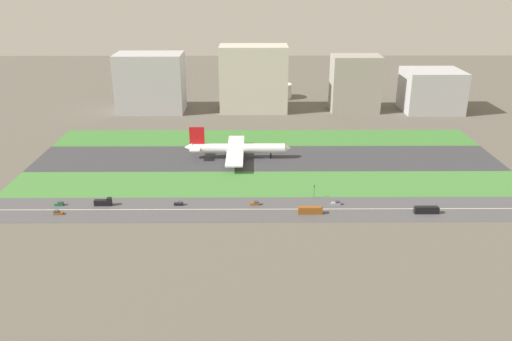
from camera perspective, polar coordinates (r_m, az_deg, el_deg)
name	(u,v)px	position (r m, az deg, el deg)	size (l,w,h in m)	color
ground_plane	(267,158)	(322.23, 1.18, 1.35)	(800.00, 800.00, 0.00)	#5B564C
runway	(267,158)	(322.21, 1.18, 1.36)	(280.00, 46.00, 0.10)	#38383D
grass_median_north	(265,138)	(361.05, 1.02, 3.56)	(280.00, 36.00, 0.10)	#3D7A33
grass_median_south	(269,184)	(283.99, 1.40, -1.44)	(280.00, 36.00, 0.10)	#427F38
highway	(271,209)	(254.75, 1.61, -4.21)	(280.00, 28.00, 0.10)	#4C4C4F
highway_centerline	(271,209)	(254.73, 1.61, -4.20)	(266.00, 0.50, 0.01)	silver
airliner	(236,149)	(320.22, -2.20, 2.39)	(65.00, 56.00, 19.70)	white
car_2	(59,204)	(275.57, -20.49, -3.40)	(4.40, 1.80, 2.00)	#19662D
car_1	(255,203)	(258.77, -0.10, -3.57)	(4.40, 1.80, 2.00)	brown
bus_0	(426,210)	(262.53, 17.96, -4.08)	(11.60, 2.50, 3.50)	black
bus_1	(310,210)	(250.80, 5.88, -4.30)	(11.60, 2.50, 3.50)	brown
car_3	(179,203)	(261.29, -8.33, -3.55)	(4.40, 1.80, 2.00)	black
truck_0	(104,202)	(268.60, -16.17, -3.32)	(8.40, 2.50, 4.00)	black
car_4	(58,213)	(266.16, -20.64, -4.29)	(4.40, 1.80, 2.00)	brown
car_0	(336,203)	(261.99, 8.68, -3.50)	(4.40, 1.80, 2.00)	#99999E
traffic_light	(314,190)	(266.49, 6.31, -2.15)	(0.36, 0.50, 7.20)	#4C4C51
terminal_building	(151,83)	(433.56, -11.33, 9.29)	(52.46, 31.80, 46.17)	#B2B2B7
hangar_building	(254,79)	(425.25, -0.27, 9.89)	(53.46, 26.62, 52.30)	beige
office_tower	(355,84)	(433.84, 10.67, 9.23)	(38.11, 24.92, 44.49)	#9E998E
cargo_warehouse	(431,91)	(450.85, 18.45, 8.20)	(45.10, 39.59, 32.90)	#B2B2B7
fuel_tank_west	(244,90)	(473.21, -1.29, 8.72)	(18.84, 18.84, 14.70)	silver
fuel_tank_centre	(280,91)	(474.00, 2.61, 8.59)	(20.44, 20.44, 12.63)	silver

